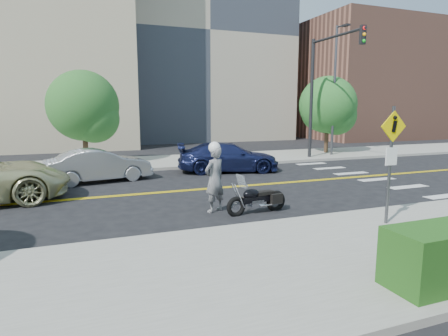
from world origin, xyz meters
name	(u,v)px	position (x,y,z in m)	size (l,w,h in m)	color
ground_plane	(172,192)	(0.00, 0.00, 0.00)	(120.00, 120.00, 0.00)	black
sidewalk_near	(261,268)	(0.00, -7.50, 0.07)	(60.00, 5.00, 0.15)	#9E9B91
sidewalk_far	(142,163)	(0.00, 7.50, 0.07)	(60.00, 5.00, 0.15)	#9E9B91
building_mid	(189,42)	(8.00, 26.00, 10.00)	(18.00, 14.00, 20.00)	#A39984
building_right	(364,82)	(26.00, 20.00, 6.00)	(14.00, 12.00, 12.00)	#8C5947
lamp_post	(334,92)	(12.00, 6.50, 4.15)	(0.16, 0.16, 8.00)	#4C4C51
traffic_light	(321,81)	(10.00, 5.08, 4.67)	(0.28, 4.50, 7.00)	black
pedestrian_sign	(391,154)	(4.20, -6.31, 1.96)	(0.78, 0.08, 3.00)	#4C4C51
motorcyclist	(215,177)	(0.58, -3.17, 1.06)	(0.87, 0.75, 2.13)	#9A9A9E
motorcycle	(257,193)	(1.73, -3.75, 0.60)	(1.97, 0.60, 1.20)	black
parked_car_silver	(99,165)	(-2.44, 3.03, 0.70)	(1.49, 4.27, 1.41)	#97999E
parked_car_blue	(228,157)	(3.63, 3.49, 0.72)	(2.02, 4.97, 1.44)	#1A214E
tree_far_a	(83,106)	(-2.93, 8.00, 3.24)	(3.75, 3.75, 5.12)	#382619
tree_far_b	(328,105)	(12.43, 7.69, 3.34)	(3.80, 3.80, 5.25)	#382619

